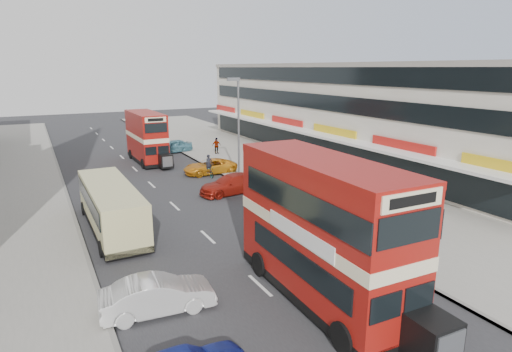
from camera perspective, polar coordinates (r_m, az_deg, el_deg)
ground at (r=17.07m, az=3.83°, el=-17.14°), size 160.00×160.00×0.00m
road_surface at (r=34.46m, az=-13.67°, el=-1.13°), size 12.00×90.00×0.01m
pavement_right at (r=38.91m, az=3.69°, el=1.10°), size 12.00×90.00×0.15m
kerb_left at (r=33.61m, az=-23.80°, el=-2.22°), size 0.20×90.00×0.16m
kerb_right at (r=36.29m, az=-4.31°, el=0.13°), size 0.20×90.00×0.16m
commercial_row at (r=44.32m, az=11.36°, el=8.51°), size 9.90×46.20×9.30m
street_lamp at (r=33.80m, az=-2.45°, el=7.24°), size 1.00×0.20×8.12m
bus_main at (r=16.68m, az=8.91°, el=-7.10°), size 2.90×9.90×5.43m
bus_second at (r=42.46m, az=-14.29°, el=5.03°), size 2.39×8.39×4.61m
coach at (r=25.24m, az=-18.66°, el=-3.74°), size 2.43×9.13×2.41m
car_left_front at (r=16.90m, az=-12.92°, el=-15.14°), size 4.29×1.81×1.38m
car_right_a at (r=31.06m, az=-3.26°, el=-1.08°), size 4.97×2.40×1.40m
car_right_b at (r=37.01m, az=-6.12°, el=1.25°), size 4.56×2.13×1.26m
car_right_c at (r=46.76m, az=-10.99°, el=3.88°), size 4.33×2.16×1.42m
pedestrian_near at (r=32.33m, az=2.56°, el=0.11°), size 0.76×0.66×1.72m
pedestrian_far at (r=44.94m, az=-5.27°, el=4.02°), size 0.99×0.44×1.67m
cyclist at (r=35.96m, az=-6.24°, el=0.86°), size 0.68×1.64×1.89m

